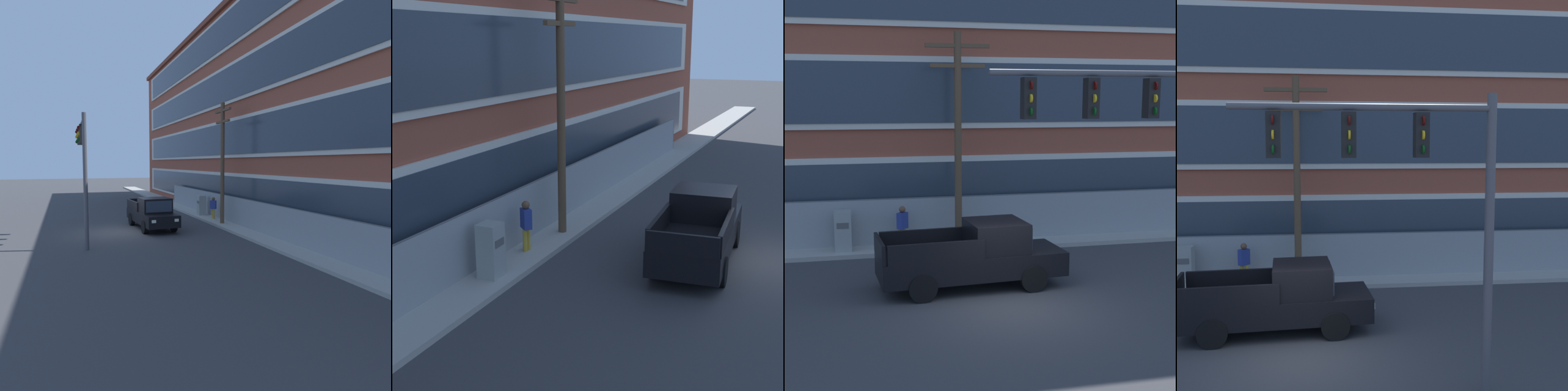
{
  "view_description": "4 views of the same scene",
  "coord_description": "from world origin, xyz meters",
  "views": [
    {
      "loc": [
        22.47,
        -3.11,
        4.11
      ],
      "look_at": [
        2.38,
        3.85,
        2.27
      ],
      "focal_mm": 35.0,
      "sensor_mm": 36.0,
      "label": 1
    },
    {
      "loc": [
        -17.12,
        -1.48,
        6.28
      ],
      "look_at": [
        -1.92,
        5.0,
        1.94
      ],
      "focal_mm": 55.0,
      "sensor_mm": 36.0,
      "label": 2
    },
    {
      "loc": [
        -4.28,
        -14.78,
        5.54
      ],
      "look_at": [
        0.16,
        4.87,
        2.3
      ],
      "focal_mm": 55.0,
      "sensor_mm": 36.0,
      "label": 3
    },
    {
      "loc": [
        0.48,
        -11.9,
        5.33
      ],
      "look_at": [
        2.22,
        3.47,
        3.79
      ],
      "focal_mm": 45.0,
      "sensor_mm": 36.0,
      "label": 4
    }
  ],
  "objects": [
    {
      "name": "ground_plane",
      "position": [
        0.0,
        0.0,
        0.0
      ],
      "size": [
        160.0,
        160.0,
        0.0
      ],
      "primitive_type": "plane",
      "color": "#38383A"
    },
    {
      "name": "utility_pole_near_corner",
      "position": [
        -0.27,
        6.61,
        4.39
      ],
      "size": [
        2.32,
        0.26,
        7.92
      ],
      "color": "brown",
      "rests_on": "ground"
    },
    {
      "name": "pedestrian_near_cabinet",
      "position": [
        -2.32,
        6.81,
        0.97
      ],
      "size": [
        0.45,
        0.46,
        1.69
      ],
      "color": "#B7932D",
      "rests_on": "ground"
    },
    {
      "name": "electrical_cabinet",
      "position": [
        -4.46,
        6.7,
        0.81
      ],
      "size": [
        0.59,
        0.56,
        1.63
      ],
      "color": "#939993",
      "rests_on": "ground"
    },
    {
      "name": "chain_link_fence",
      "position": [
        0.92,
        7.33,
        0.97
      ],
      "size": [
        30.11,
        0.06,
        1.91
      ],
      "color": "gray",
      "rests_on": "ground"
    },
    {
      "name": "sidewalk_building_side",
      "position": [
        0.0,
        6.99,
        0.08
      ],
      "size": [
        80.0,
        1.88,
        0.16
      ],
      "primitive_type": "cube",
      "color": "#9E9B93",
      "rests_on": "ground"
    },
    {
      "name": "pickup_truck_black",
      "position": [
        -0.64,
        2.03,
        0.94
      ],
      "size": [
        5.61,
        2.28,
        1.98
      ],
      "color": "black",
      "rests_on": "ground"
    }
  ]
}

